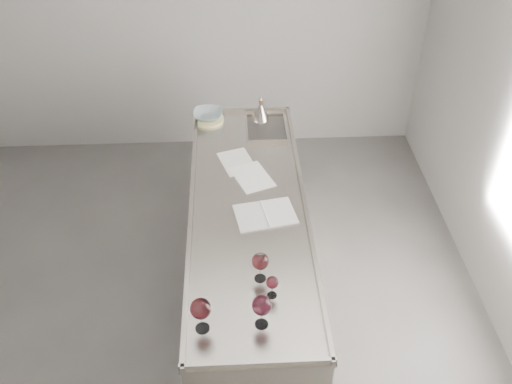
{
  "coord_description": "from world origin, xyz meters",
  "views": [
    {
      "loc": [
        0.41,
        -2.51,
        3.33
      ],
      "look_at": [
        0.55,
        0.35,
        1.02
      ],
      "focal_mm": 40.0,
      "sensor_mm": 36.0,
      "label": 1
    }
  ],
  "objects_px": {
    "wine_glass_small": "(272,283)",
    "wine_glass_middle": "(262,306)",
    "wine_glass_left": "(201,309)",
    "ceramic_bowl": "(208,115)",
    "notebook": "(265,214)",
    "counter": "(249,258)",
    "wine_glass_right": "(260,262)",
    "wine_funnel": "(261,112)"
  },
  "relations": [
    {
      "from": "notebook",
      "to": "counter",
      "type": "bearing_deg",
      "value": 130.85
    },
    {
      "from": "counter",
      "to": "wine_glass_left",
      "type": "distance_m",
      "value": 1.17
    },
    {
      "from": "wine_glass_middle",
      "to": "wine_glass_right",
      "type": "xyz_separation_m",
      "value": [
        0.01,
        0.32,
        -0.01
      ]
    },
    {
      "from": "counter",
      "to": "wine_funnel",
      "type": "distance_m",
      "value": 1.21
    },
    {
      "from": "counter",
      "to": "wine_glass_left",
      "type": "xyz_separation_m",
      "value": [
        -0.28,
        -0.95,
        0.62
      ]
    },
    {
      "from": "wine_glass_left",
      "to": "wine_glass_right",
      "type": "height_order",
      "value": "wine_glass_left"
    },
    {
      "from": "wine_glass_small",
      "to": "ceramic_bowl",
      "type": "distance_m",
      "value": 1.87
    },
    {
      "from": "wine_glass_small",
      "to": "wine_glass_middle",
      "type": "bearing_deg",
      "value": -109.54
    },
    {
      "from": "wine_glass_left",
      "to": "wine_glass_middle",
      "type": "xyz_separation_m",
      "value": [
        0.31,
        0.01,
        -0.01
      ]
    },
    {
      "from": "wine_glass_right",
      "to": "notebook",
      "type": "relative_size",
      "value": 0.45
    },
    {
      "from": "wine_glass_middle",
      "to": "wine_glass_right",
      "type": "relative_size",
      "value": 1.08
    },
    {
      "from": "wine_glass_middle",
      "to": "ceramic_bowl",
      "type": "distance_m",
      "value": 2.05
    },
    {
      "from": "wine_glass_left",
      "to": "wine_glass_right",
      "type": "distance_m",
      "value": 0.46
    },
    {
      "from": "wine_glass_left",
      "to": "wine_glass_right",
      "type": "relative_size",
      "value": 1.13
    },
    {
      "from": "wine_glass_right",
      "to": "wine_funnel",
      "type": "distance_m",
      "value": 1.71
    },
    {
      "from": "ceramic_bowl",
      "to": "notebook",
      "type": "bearing_deg",
      "value": -71.94
    },
    {
      "from": "notebook",
      "to": "wine_glass_right",
      "type": "bearing_deg",
      "value": -106.88
    },
    {
      "from": "wine_glass_left",
      "to": "ceramic_bowl",
      "type": "relative_size",
      "value": 0.91
    },
    {
      "from": "counter",
      "to": "notebook",
      "type": "distance_m",
      "value": 0.49
    },
    {
      "from": "notebook",
      "to": "wine_glass_middle",
      "type": "bearing_deg",
      "value": -105.18
    },
    {
      "from": "wine_glass_left",
      "to": "wine_glass_middle",
      "type": "distance_m",
      "value": 0.31
    },
    {
      "from": "wine_glass_right",
      "to": "wine_funnel",
      "type": "height_order",
      "value": "wine_funnel"
    },
    {
      "from": "counter",
      "to": "wine_glass_right",
      "type": "distance_m",
      "value": 0.87
    },
    {
      "from": "wine_glass_middle",
      "to": "ceramic_bowl",
      "type": "bearing_deg",
      "value": 98.6
    },
    {
      "from": "ceramic_bowl",
      "to": "wine_funnel",
      "type": "height_order",
      "value": "wine_funnel"
    },
    {
      "from": "wine_glass_right",
      "to": "wine_glass_small",
      "type": "relative_size",
      "value": 1.35
    },
    {
      "from": "wine_glass_right",
      "to": "notebook",
      "type": "bearing_deg",
      "value": 83.44
    },
    {
      "from": "wine_glass_middle",
      "to": "ceramic_bowl",
      "type": "height_order",
      "value": "wine_glass_middle"
    },
    {
      "from": "ceramic_bowl",
      "to": "wine_funnel",
      "type": "bearing_deg",
      "value": 0.0
    },
    {
      "from": "counter",
      "to": "wine_glass_middle",
      "type": "relative_size",
      "value": 12.0
    },
    {
      "from": "counter",
      "to": "notebook",
      "type": "bearing_deg",
      "value": -38.83
    },
    {
      "from": "notebook",
      "to": "wine_glass_small",
      "type": "bearing_deg",
      "value": -100.75
    },
    {
      "from": "wine_glass_middle",
      "to": "wine_glass_right",
      "type": "bearing_deg",
      "value": 88.04
    },
    {
      "from": "wine_funnel",
      "to": "ceramic_bowl",
      "type": "bearing_deg",
      "value": 180.0
    },
    {
      "from": "wine_glass_small",
      "to": "notebook",
      "type": "distance_m",
      "value": 0.67
    },
    {
      "from": "wine_glass_middle",
      "to": "notebook",
      "type": "height_order",
      "value": "wine_glass_middle"
    },
    {
      "from": "wine_glass_middle",
      "to": "notebook",
      "type": "xyz_separation_m",
      "value": [
        0.07,
        0.86,
        -0.14
      ]
    },
    {
      "from": "counter",
      "to": "wine_glass_right",
      "type": "xyz_separation_m",
      "value": [
        0.04,
        -0.63,
        0.6
      ]
    },
    {
      "from": "counter",
      "to": "wine_funnel",
      "type": "relative_size",
      "value": 11.42
    },
    {
      "from": "counter",
      "to": "ceramic_bowl",
      "type": "xyz_separation_m",
      "value": [
        -0.28,
        1.08,
        0.52
      ]
    },
    {
      "from": "wine_glass_small",
      "to": "ceramic_bowl",
      "type": "relative_size",
      "value": 0.6
    },
    {
      "from": "wine_glass_middle",
      "to": "wine_funnel",
      "type": "distance_m",
      "value": 2.03
    }
  ]
}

